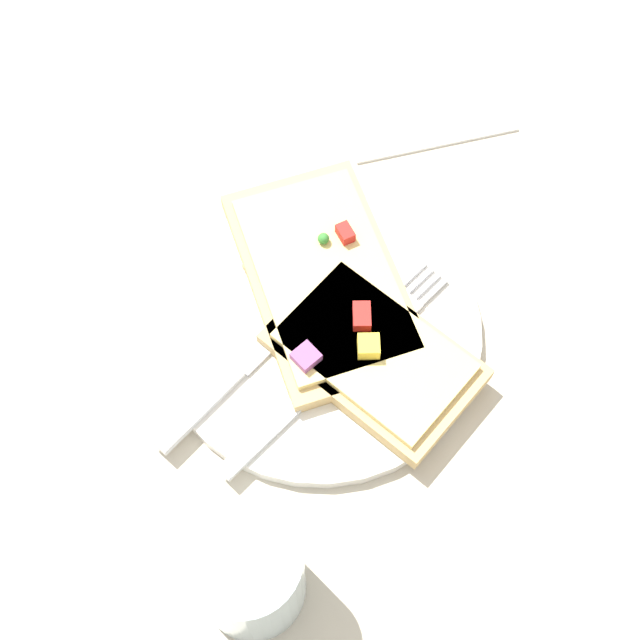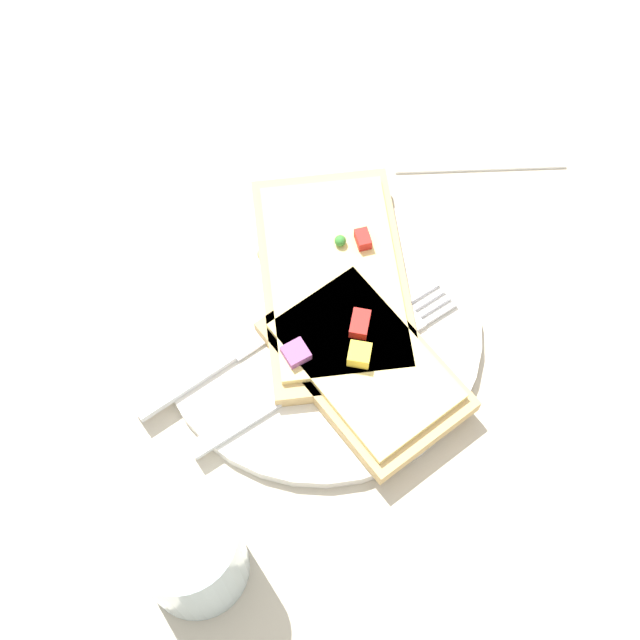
% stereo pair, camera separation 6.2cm
% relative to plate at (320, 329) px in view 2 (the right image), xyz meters
% --- Properties ---
extents(ground_plane, '(4.00, 4.00, 0.00)m').
position_rel_plate_xyz_m(ground_plane, '(0.00, 0.00, -0.01)').
color(ground_plane, '#BCB29E').
extents(plate, '(0.25, 0.25, 0.01)m').
position_rel_plate_xyz_m(plate, '(0.00, 0.00, 0.00)').
color(plate, silver).
rests_on(plate, ground).
extents(fork, '(0.21, 0.14, 0.01)m').
position_rel_plate_xyz_m(fork, '(-0.01, 0.03, 0.01)').
color(fork, silver).
rests_on(fork, plate).
extents(knife, '(0.19, 0.14, 0.01)m').
position_rel_plate_xyz_m(knife, '(0.06, 0.02, 0.01)').
color(knife, silver).
rests_on(knife, plate).
extents(pizza_slice_main, '(0.13, 0.20, 0.03)m').
position_rel_plate_xyz_m(pizza_slice_main, '(-0.01, -0.03, 0.02)').
color(pizza_slice_main, tan).
rests_on(pizza_slice_main, plate).
extents(pizza_slice_corner, '(0.16, 0.18, 0.03)m').
position_rel_plate_xyz_m(pizza_slice_corner, '(-0.03, 0.04, 0.02)').
color(pizza_slice_corner, tan).
rests_on(pizza_slice_corner, plate).
extents(crumb_scatter, '(0.03, 0.08, 0.01)m').
position_rel_plate_xyz_m(crumb_scatter, '(0.03, -0.04, 0.01)').
color(crumb_scatter, tan).
rests_on(crumb_scatter, plate).
extents(drinking_glass, '(0.07, 0.07, 0.10)m').
position_rel_plate_xyz_m(drinking_glass, '(0.09, 0.18, 0.04)').
color(drinking_glass, silver).
rests_on(drinking_glass, ground).
extents(napkin, '(0.15, 0.09, 0.01)m').
position_rel_plate_xyz_m(napkin, '(-0.14, -0.19, -0.00)').
color(napkin, white).
rests_on(napkin, ground).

